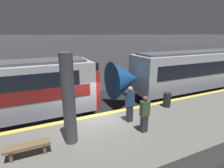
{
  "coord_description": "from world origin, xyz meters",
  "views": [
    {
      "loc": [
        -2.74,
        -8.11,
        5.21
      ],
      "look_at": [
        1.46,
        1.08,
        2.31
      ],
      "focal_mm": 28.0,
      "sensor_mm": 36.0,
      "label": 1
    }
  ],
  "objects_px": {
    "platform_bench": "(28,147)",
    "support_pillar_near": "(69,100)",
    "trash_bin": "(167,100)",
    "train_modern": "(205,71)",
    "person_waiting": "(145,113)",
    "person_walking": "(130,103)"
  },
  "relations": [
    {
      "from": "support_pillar_near",
      "to": "train_modern",
      "type": "relative_size",
      "value": 0.19
    },
    {
      "from": "person_walking",
      "to": "platform_bench",
      "type": "bearing_deg",
      "value": -170.83
    },
    {
      "from": "platform_bench",
      "to": "trash_bin",
      "type": "height_order",
      "value": "trash_bin"
    },
    {
      "from": "person_walking",
      "to": "trash_bin",
      "type": "xyz_separation_m",
      "value": [
        2.91,
        0.67,
        -0.53
      ]
    },
    {
      "from": "support_pillar_near",
      "to": "train_modern",
      "type": "bearing_deg",
      "value": 19.21
    },
    {
      "from": "train_modern",
      "to": "platform_bench",
      "type": "distance_m",
      "value": 15.62
    },
    {
      "from": "train_modern",
      "to": "platform_bench",
      "type": "xyz_separation_m",
      "value": [
        -14.84,
        -4.86,
        -0.53
      ]
    },
    {
      "from": "support_pillar_near",
      "to": "person_walking",
      "type": "xyz_separation_m",
      "value": [
        2.93,
        0.5,
        -0.81
      ]
    },
    {
      "from": "trash_bin",
      "to": "support_pillar_near",
      "type": "bearing_deg",
      "value": -168.74
    },
    {
      "from": "person_waiting",
      "to": "trash_bin",
      "type": "height_order",
      "value": "person_waiting"
    },
    {
      "from": "support_pillar_near",
      "to": "train_modern",
      "type": "distance_m",
      "value": 14.1
    },
    {
      "from": "platform_bench",
      "to": "person_waiting",
      "type": "bearing_deg",
      "value": -4.44
    },
    {
      "from": "train_modern",
      "to": "support_pillar_near",
      "type": "bearing_deg",
      "value": -160.79
    },
    {
      "from": "support_pillar_near",
      "to": "person_waiting",
      "type": "relative_size",
      "value": 2.13
    },
    {
      "from": "support_pillar_near",
      "to": "trash_bin",
      "type": "xyz_separation_m",
      "value": [
        5.84,
        1.16,
        -1.33
      ]
    },
    {
      "from": "train_modern",
      "to": "platform_bench",
      "type": "relative_size",
      "value": 12.23
    },
    {
      "from": "person_waiting",
      "to": "person_walking",
      "type": "xyz_separation_m",
      "value": [
        -0.1,
        1.08,
        0.08
      ]
    },
    {
      "from": "person_waiting",
      "to": "platform_bench",
      "type": "height_order",
      "value": "person_waiting"
    },
    {
      "from": "platform_bench",
      "to": "trash_bin",
      "type": "bearing_deg",
      "value": 10.66
    },
    {
      "from": "platform_bench",
      "to": "support_pillar_near",
      "type": "bearing_deg",
      "value": 8.37
    },
    {
      "from": "train_modern",
      "to": "trash_bin",
      "type": "xyz_separation_m",
      "value": [
        -7.45,
        -3.47,
        -0.44
      ]
    },
    {
      "from": "person_waiting",
      "to": "trash_bin",
      "type": "relative_size",
      "value": 1.95
    }
  ]
}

